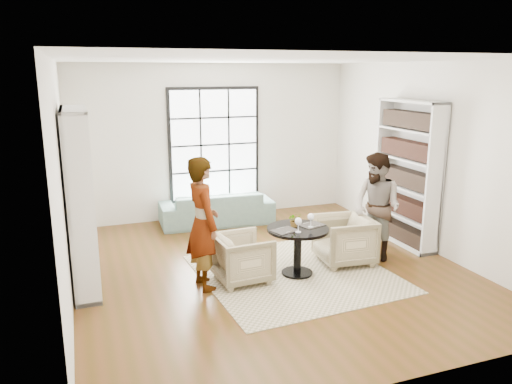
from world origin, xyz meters
name	(u,v)px	position (x,y,z in m)	size (l,w,h in m)	color
ground	(270,268)	(0.00, 0.00, 0.00)	(6.00, 6.00, 0.00)	#553114
room_shell	(257,179)	(0.00, 0.54, 1.26)	(6.00, 6.01, 6.00)	silver
rug	(295,273)	(0.27, -0.31, 0.01)	(2.60, 2.60, 0.01)	#BCAA8D
pedestal_table	(298,241)	(0.29, -0.33, 0.51)	(0.88, 0.88, 0.70)	black
sofa	(217,208)	(-0.12, 2.45, 0.31)	(2.12, 0.83, 0.62)	slate
armchair_left	(243,258)	(-0.51, -0.28, 0.34)	(0.72, 0.74, 0.67)	#BBB285
armchair_right	(344,240)	(1.15, -0.16, 0.36)	(0.78, 0.80, 0.73)	tan
person_left	(203,223)	(-1.06, -0.28, 0.89)	(0.65, 0.43, 1.79)	gray
person_right	(377,207)	(1.70, -0.16, 0.83)	(0.81, 0.63, 1.66)	gray
placemat_left	(285,230)	(0.07, -0.38, 0.70)	(0.34, 0.26, 0.01)	black
placemat_right	(312,225)	(0.53, -0.29, 0.70)	(0.34, 0.26, 0.01)	black
cutlery_left	(285,230)	(0.07, -0.38, 0.71)	(0.14, 0.22, 0.01)	silver
cutlery_right	(312,224)	(0.53, -0.29, 0.71)	(0.14, 0.22, 0.01)	silver
wine_glass_left	(298,222)	(0.21, -0.52, 0.85)	(0.10, 0.10, 0.21)	silver
wine_glass_right	(311,217)	(0.47, -0.37, 0.85)	(0.09, 0.09, 0.21)	silver
flower_centerpiece	(294,220)	(0.27, -0.26, 0.80)	(0.18, 0.16, 0.20)	gray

